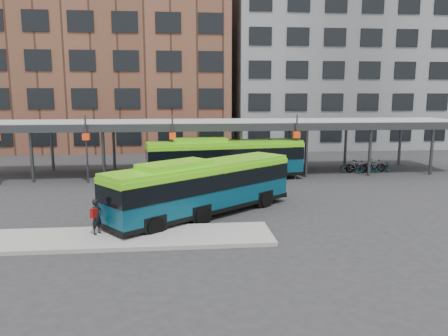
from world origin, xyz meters
TOP-DOWN VIEW (x-y plane):
  - ground at (0.00, 0.00)m, footprint 120.00×120.00m
  - boarding_island at (-5.50, -3.00)m, footprint 14.00×3.00m
  - canopy at (-0.06, 12.87)m, footprint 40.00×6.53m
  - building_brick at (-10.00, 32.00)m, footprint 26.00×14.00m
  - building_grey at (16.00, 32.00)m, footprint 24.00×14.00m
  - bus_front at (-1.33, 0.52)m, footprint 9.99×8.53m
  - bus_rear at (0.74, 9.90)m, footprint 11.59×4.13m
  - pedestrian at (-6.12, -2.62)m, footprint 0.61×0.68m
  - bike_rack at (12.30, 11.91)m, footprint 4.31×1.45m

SIDE VIEW (x-z plane):
  - ground at x=0.00m, z-range 0.00..0.00m
  - boarding_island at x=-5.50m, z-range 0.00..0.18m
  - bike_rack at x=12.30m, z-range -0.03..1.00m
  - pedestrian at x=-6.12m, z-range 0.19..1.75m
  - bus_front at x=-1.33m, z-range 0.06..3.06m
  - bus_rear at x=0.74m, z-range 0.06..3.20m
  - canopy at x=-0.06m, z-range 1.51..6.31m
  - building_grey at x=16.00m, z-range 0.00..20.00m
  - building_brick at x=-10.00m, z-range 0.00..22.00m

